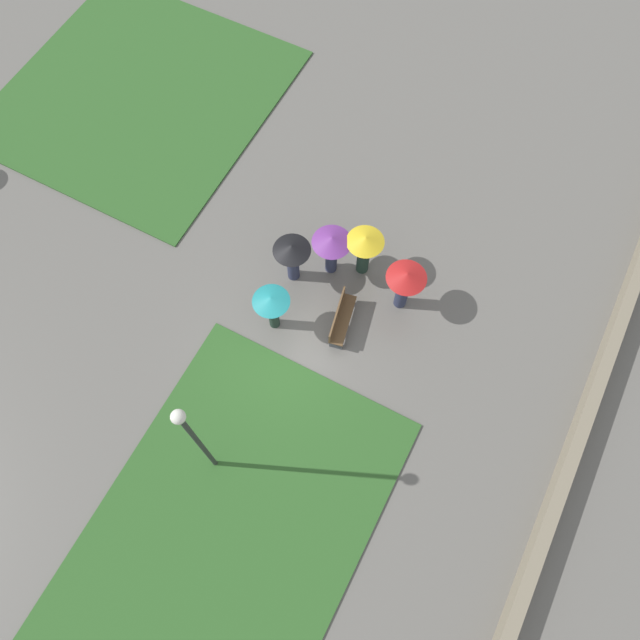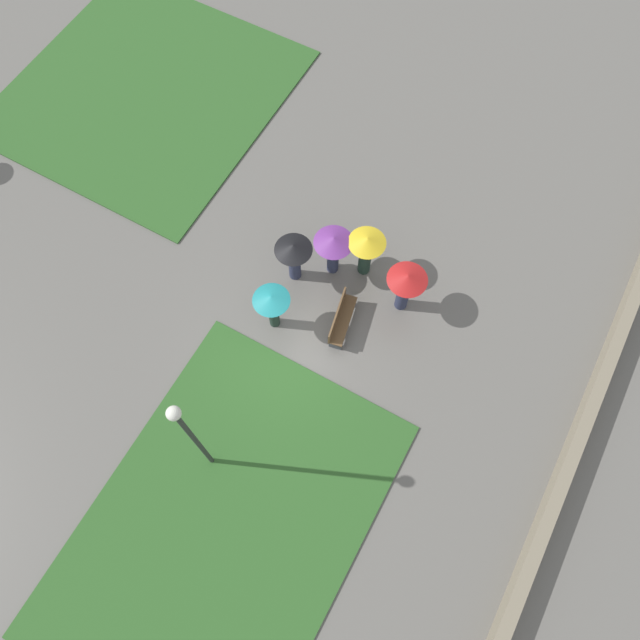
% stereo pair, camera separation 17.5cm
% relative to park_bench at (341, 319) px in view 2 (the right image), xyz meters
% --- Properties ---
extents(ground_plane, '(90.00, 90.00, 0.00)m').
position_rel_park_bench_xyz_m(ground_plane, '(-1.20, 1.18, -0.46)').
color(ground_plane, '#66635E').
extents(lawn_patch_near, '(9.53, 6.61, 0.06)m').
position_rel_park_bench_xyz_m(lawn_patch_near, '(-6.43, -0.06, -0.43)').
color(lawn_patch_near, '#2D5B26').
rests_on(lawn_patch_near, ground_plane).
extents(lawn_patch_far, '(9.19, 8.89, 0.06)m').
position_rel_park_bench_xyz_m(lawn_patch_far, '(4.56, 10.18, -0.43)').
color(lawn_patch_far, '#2D5B26').
rests_on(lawn_patch_far, ground_plane).
extents(parapet_wall, '(45.00, 0.35, 0.68)m').
position_rel_park_bench_xyz_m(parapet_wall, '(-1.20, -7.17, -0.12)').
color(parapet_wall, gray).
rests_on(parapet_wall, ground_plane).
extents(park_bench, '(1.68, 0.74, 0.90)m').
position_rel_park_bench_xyz_m(park_bench, '(0.00, 0.00, 0.00)').
color(park_bench, brown).
rests_on(park_bench, ground_plane).
extents(lamp_post, '(0.32, 0.32, 4.99)m').
position_rel_park_bench_xyz_m(lamp_post, '(-5.17, 1.13, 2.69)').
color(lamp_post, '#2D2D30').
rests_on(lamp_post, ground_plane).
extents(crowd_person_teal, '(1.05, 1.05, 1.76)m').
position_rel_park_bench_xyz_m(crowd_person_teal, '(-0.86, 1.72, 0.86)').
color(crowd_person_teal, '#1E3328').
rests_on(crowd_person_teal, ground_plane).
extents(crowd_person_purple, '(1.16, 1.16, 1.80)m').
position_rel_park_bench_xyz_m(crowd_person_purple, '(1.56, 1.10, 0.89)').
color(crowd_person_purple, '#282D47').
rests_on(crowd_person_purple, ground_plane).
extents(crowd_person_black, '(1.10, 1.10, 1.77)m').
position_rel_park_bench_xyz_m(crowd_person_black, '(0.81, 1.99, 0.82)').
color(crowd_person_black, '#282D47').
rests_on(crowd_person_black, ground_plane).
extents(crowd_person_red, '(1.15, 1.15, 1.86)m').
position_rel_park_bench_xyz_m(crowd_person_red, '(1.46, -1.26, 0.89)').
color(crowd_person_red, '#282D47').
rests_on(crowd_person_red, ground_plane).
extents(crowd_person_yellow, '(1.10, 1.10, 1.83)m').
position_rel_park_bench_xyz_m(crowd_person_yellow, '(1.99, 0.25, 0.84)').
color(crowd_person_yellow, '#1E3328').
rests_on(crowd_person_yellow, ground_plane).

